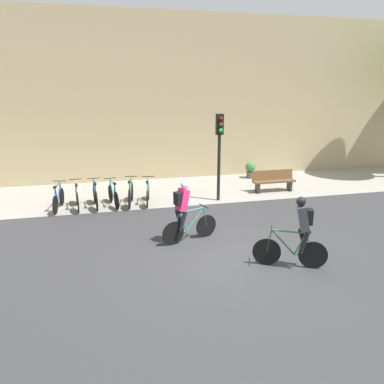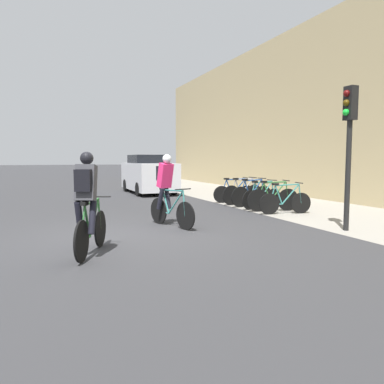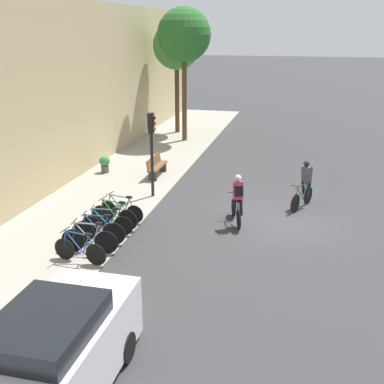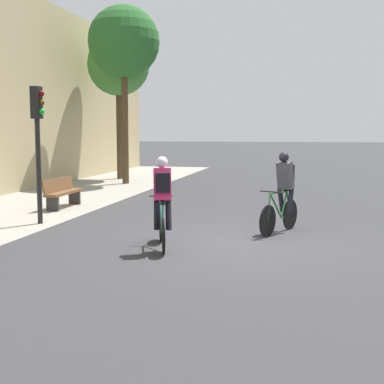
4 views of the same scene
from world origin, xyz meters
name	(u,v)px [view 2 (image 2 of 4)]	position (x,y,z in m)	size (l,w,h in m)	color
ground	(123,236)	(0.00, 0.00, 0.00)	(200.00, 200.00, 0.00)	#333335
kerb_strip	(361,218)	(0.00, 6.75, 0.00)	(44.00, 4.50, 0.01)	gray
cyclist_pink	(167,188)	(-0.87, 1.29, 0.95)	(1.69, 0.66, 1.77)	black
cyclist_grey	(88,202)	(1.44, -0.87, 0.95)	(1.65, 0.77, 1.78)	black
parked_bike_0	(234,192)	(-4.61, 5.21, 0.39)	(0.46, 1.67, 0.96)	black
parked_bike_1	(243,193)	(-3.97, 5.21, 0.42)	(0.46, 1.72, 0.99)	black
parked_bike_2	(252,195)	(-3.33, 5.21, 0.42)	(0.46, 1.70, 0.99)	black
parked_bike_3	(262,197)	(-2.69, 5.21, 0.40)	(0.47, 1.67, 0.96)	black
parked_bike_4	(273,198)	(-2.05, 5.21, 0.42)	(0.47, 1.71, 0.99)	black
parked_bike_5	(285,201)	(-1.41, 5.21, 0.39)	(0.46, 1.65, 0.95)	black
traffic_light_pole	(349,131)	(1.28, 4.94, 2.30)	(0.26, 0.30, 3.30)	black
parked_car	(148,175)	(-9.66, 3.23, 0.90)	(4.30, 1.84, 1.85)	silver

